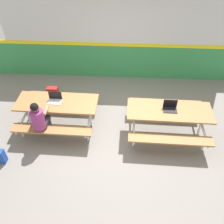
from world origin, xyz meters
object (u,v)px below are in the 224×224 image
(picnic_table_left, at_px, (57,107))
(laptop_dark, at_px, (170,108))
(student_nearer, at_px, (39,118))
(backpack_dark, at_px, (53,94))
(laptop_silver, at_px, (55,99))
(picnic_table_right, at_px, (169,115))

(picnic_table_left, relative_size, laptop_dark, 6.14)
(student_nearer, relative_size, backpack_dark, 2.74)
(backpack_dark, bearing_deg, picnic_table_left, -67.95)
(picnic_table_left, distance_m, laptop_silver, 0.22)
(picnic_table_left, distance_m, backpack_dark, 1.13)
(picnic_table_left, height_order, laptop_silver, laptop_silver)
(picnic_table_left, bearing_deg, picnic_table_right, -3.11)
(picnic_table_right, distance_m, laptop_silver, 2.76)
(picnic_table_left, height_order, picnic_table_right, same)
(laptop_silver, bearing_deg, laptop_dark, -3.08)
(laptop_dark, xyz_separation_m, backpack_dark, (-3.11, 1.10, -0.57))
(student_nearer, distance_m, backpack_dark, 1.62)
(student_nearer, bearing_deg, picnic_table_left, 63.76)
(laptop_dark, bearing_deg, picnic_table_left, 177.68)
(laptop_dark, height_order, backpack_dark, laptop_dark)
(picnic_table_right, relative_size, student_nearer, 1.65)
(student_nearer, distance_m, laptop_silver, 0.64)
(picnic_table_right, height_order, student_nearer, student_nearer)
(picnic_table_right, height_order, laptop_silver, laptop_silver)
(student_nearer, height_order, laptop_silver, student_nearer)
(laptop_silver, bearing_deg, backpack_dark, 110.93)
(laptop_silver, xyz_separation_m, backpack_dark, (-0.36, 0.95, -0.57))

